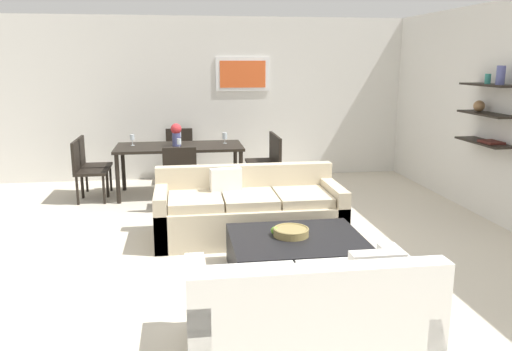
% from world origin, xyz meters
% --- Properties ---
extents(ground_plane, '(18.00, 18.00, 0.00)m').
position_xyz_m(ground_plane, '(0.00, 0.00, 0.00)').
color(ground_plane, beige).
extents(back_wall_unit, '(8.40, 0.09, 2.70)m').
position_xyz_m(back_wall_unit, '(0.30, 3.53, 1.35)').
color(back_wall_unit, silver).
rests_on(back_wall_unit, ground).
extents(right_wall_shelf_unit, '(0.34, 8.20, 2.70)m').
position_xyz_m(right_wall_shelf_unit, '(3.03, 0.60, 1.35)').
color(right_wall_shelf_unit, silver).
rests_on(right_wall_shelf_unit, ground).
extents(sofa_beige, '(2.10, 0.90, 0.78)m').
position_xyz_m(sofa_beige, '(-0.11, 0.34, 0.29)').
color(sofa_beige, beige).
rests_on(sofa_beige, ground).
extents(loveseat_white, '(1.63, 0.90, 0.78)m').
position_xyz_m(loveseat_white, '(-0.03, -2.14, 0.29)').
color(loveseat_white, white).
rests_on(loveseat_white, ground).
extents(coffee_table, '(1.24, 1.03, 0.38)m').
position_xyz_m(coffee_table, '(0.19, -0.83, 0.19)').
color(coffee_table, black).
rests_on(coffee_table, ground).
extents(decorative_bowl, '(0.34, 0.34, 0.08)m').
position_xyz_m(decorative_bowl, '(0.15, -0.78, 0.42)').
color(decorative_bowl, '#99844C').
rests_on(decorative_bowl, coffee_table).
extents(apple_on_coffee_table, '(0.08, 0.08, 0.08)m').
position_xyz_m(apple_on_coffee_table, '(0.00, -0.72, 0.42)').
color(apple_on_coffee_table, '#669E2D').
rests_on(apple_on_coffee_table, coffee_table).
extents(dining_table, '(1.87, 0.89, 0.75)m').
position_xyz_m(dining_table, '(-0.88, 2.38, 0.68)').
color(dining_table, black).
rests_on(dining_table, ground).
extents(dining_chair_foot, '(0.44, 0.44, 0.88)m').
position_xyz_m(dining_chair_foot, '(-0.88, 1.53, 0.50)').
color(dining_chair_foot, black).
rests_on(dining_chair_foot, ground).
extents(dining_chair_right_far, '(0.44, 0.44, 0.88)m').
position_xyz_m(dining_chair_right_far, '(0.46, 2.58, 0.50)').
color(dining_chair_right_far, black).
rests_on(dining_chair_right_far, ground).
extents(dining_chair_right_near, '(0.44, 0.44, 0.88)m').
position_xyz_m(dining_chair_right_near, '(0.46, 2.18, 0.50)').
color(dining_chair_right_near, black).
rests_on(dining_chair_right_near, ground).
extents(dining_chair_left_far, '(0.44, 0.44, 0.88)m').
position_xyz_m(dining_chair_left_far, '(-2.22, 2.58, 0.50)').
color(dining_chair_left_far, black).
rests_on(dining_chair_left_far, ground).
extents(dining_chair_left_near, '(0.44, 0.44, 0.88)m').
position_xyz_m(dining_chair_left_near, '(-2.22, 2.18, 0.50)').
color(dining_chair_left_near, black).
rests_on(dining_chair_left_near, ground).
extents(dining_chair_head, '(0.44, 0.44, 0.88)m').
position_xyz_m(dining_chair_head, '(-0.88, 3.23, 0.50)').
color(dining_chair_head, black).
rests_on(dining_chair_head, ground).
extents(wine_glass_foot, '(0.06, 0.06, 0.16)m').
position_xyz_m(wine_glass_foot, '(-0.88, 1.99, 0.86)').
color(wine_glass_foot, silver).
rests_on(wine_glass_foot, dining_table).
extents(wine_glass_right_far, '(0.07, 0.07, 0.16)m').
position_xyz_m(wine_glass_right_far, '(-0.19, 2.49, 0.86)').
color(wine_glass_right_far, silver).
rests_on(wine_glass_right_far, dining_table).
extents(wine_glass_left_far, '(0.07, 0.07, 0.17)m').
position_xyz_m(wine_glass_left_far, '(-1.57, 2.49, 0.87)').
color(wine_glass_left_far, silver).
rests_on(wine_glass_left_far, dining_table).
extents(wine_glass_head, '(0.07, 0.07, 0.15)m').
position_xyz_m(wine_glass_head, '(-0.88, 2.76, 0.85)').
color(wine_glass_head, silver).
rests_on(wine_glass_head, dining_table).
extents(centerpiece_vase, '(0.16, 0.16, 0.33)m').
position_xyz_m(centerpiece_vase, '(-0.92, 2.35, 0.94)').
color(centerpiece_vase, '#4C518C').
rests_on(centerpiece_vase, dining_table).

